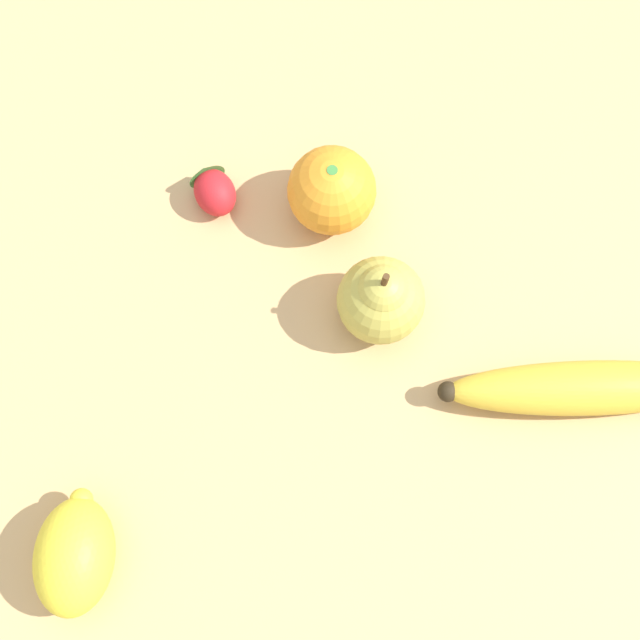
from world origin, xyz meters
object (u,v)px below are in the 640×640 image
(banana, at_px, (591,388))
(strawberry, at_px, (213,189))
(lemon, at_px, (75,556))
(orange, at_px, (332,191))
(pear, at_px, (381,299))

(banana, distance_m, strawberry, 0.34)
(strawberry, distance_m, lemon, 0.30)
(banana, xyz_separation_m, orange, (0.25, 0.05, 0.02))
(strawberry, bearing_deg, lemon, 137.44)
(strawberry, relative_size, lemon, 0.52)
(pear, relative_size, lemon, 0.86)
(orange, height_order, lemon, orange)
(orange, bearing_deg, banana, -169.23)
(orange, xyz_separation_m, pear, (-0.09, 0.03, 0.00))
(orange, distance_m, pear, 0.10)
(banana, xyz_separation_m, strawberry, (0.32, 0.11, -0.00))
(lemon, bearing_deg, orange, -73.72)
(pear, bearing_deg, lemon, 90.02)
(banana, distance_m, pear, 0.17)
(pear, distance_m, strawberry, 0.17)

